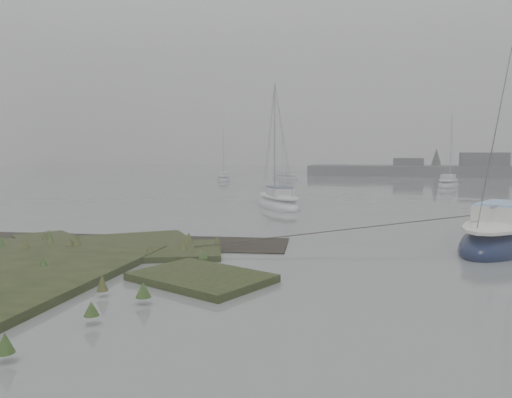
% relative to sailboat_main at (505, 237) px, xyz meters
% --- Properties ---
extents(ground, '(160.00, 160.00, 0.00)m').
position_rel_sailboat_main_xyz_m(ground, '(-9.86, 23.09, -0.33)').
color(ground, slate).
rests_on(ground, ground).
extents(sailboat_main, '(5.62, 7.78, 10.56)m').
position_rel_sailboat_main_xyz_m(sailboat_main, '(0.00, 0.00, 0.00)').
color(sailboat_main, black).
rests_on(sailboat_main, ground).
extents(sailboat_white, '(4.56, 6.17, 8.40)m').
position_rel_sailboat_main_xyz_m(sailboat_white, '(-10.59, 10.62, -0.07)').
color(sailboat_white, silver).
rests_on(sailboat_white, ground).
extents(sailboat_far_a, '(2.73, 4.97, 6.67)m').
position_rel_sailboat_main_xyz_m(sailboat_far_a, '(-21.96, 36.53, -0.12)').
color(sailboat_far_a, silver).
rests_on(sailboat_far_a, ground).
extents(sailboat_far_b, '(3.33, 5.81, 7.80)m').
position_rel_sailboat_main_xyz_m(sailboat_far_b, '(2.52, 32.22, -0.09)').
color(sailboat_far_b, '#B6BAC0').
rests_on(sailboat_far_b, ground).
extents(sailboat_far_c, '(4.38, 4.02, 6.33)m').
position_rel_sailboat_main_xyz_m(sailboat_far_c, '(-15.52, 41.96, -0.13)').
color(sailboat_far_c, '#B7BDC1').
rests_on(sailboat_far_c, ground).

